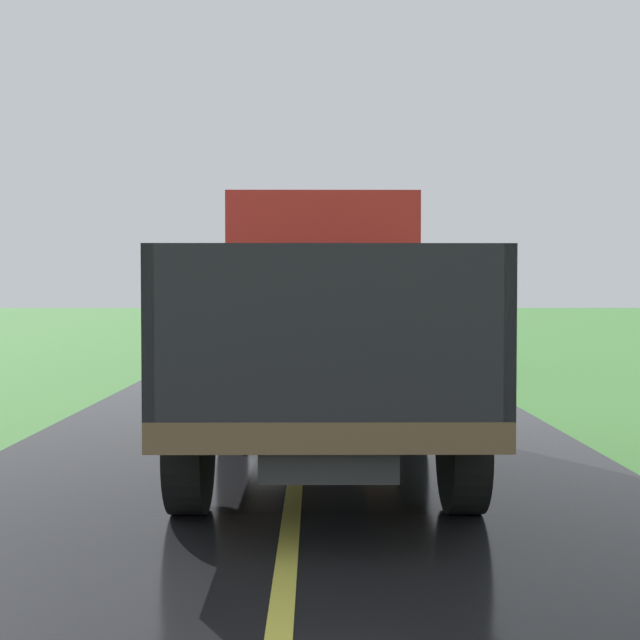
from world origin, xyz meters
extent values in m
cube|color=#2D2D30|center=(0.27, 8.36, 0.68)|extent=(0.90, 5.51, 0.24)
cube|color=brown|center=(0.27, 8.36, 0.88)|extent=(2.30, 5.80, 0.20)
cube|color=red|center=(0.27, 10.31, 1.93)|extent=(2.10, 1.90, 1.90)
cube|color=black|center=(0.27, 11.26, 2.26)|extent=(1.78, 0.02, 0.76)
cube|color=#232328|center=(-0.84, 7.38, 1.53)|extent=(0.08, 3.85, 1.10)
cube|color=#232328|center=(1.38, 7.38, 1.53)|extent=(0.08, 3.85, 1.10)
cube|color=#232328|center=(0.27, 5.50, 1.53)|extent=(2.30, 0.08, 1.10)
cube|color=#232328|center=(0.27, 9.27, 1.53)|extent=(2.30, 0.08, 1.10)
cylinder|color=black|center=(-0.78, 10.16, 0.58)|extent=(0.28, 1.00, 1.00)
cylinder|color=black|center=(1.32, 10.16, 0.58)|extent=(0.28, 1.00, 1.00)
cylinder|color=black|center=(-0.78, 6.76, 0.58)|extent=(0.28, 1.00, 1.00)
cylinder|color=black|center=(1.32, 6.76, 0.58)|extent=(0.28, 1.00, 1.00)
ellipsoid|color=#9EBC2B|center=(-0.34, 7.78, 1.83)|extent=(0.47, 0.55, 0.48)
ellipsoid|color=#8BB227|center=(0.04, 8.20, 1.50)|extent=(0.56, 0.61, 0.46)
ellipsoid|color=#8DC82B|center=(0.84, 6.07, 1.48)|extent=(0.57, 0.56, 0.49)
ellipsoid|color=#99BE32|center=(-0.25, 6.22, 1.52)|extent=(0.40, 0.36, 0.43)
ellipsoid|color=#91B334|center=(1.11, 7.02, 1.14)|extent=(0.55, 0.55, 0.45)
ellipsoid|color=#9AB626|center=(-0.33, 7.62, 1.48)|extent=(0.56, 0.54, 0.45)
ellipsoid|color=#90C432|center=(0.25, 7.28, 1.46)|extent=(0.59, 0.72, 0.37)
ellipsoid|color=#8BBC29|center=(-0.01, 6.78, 1.51)|extent=(0.58, 0.53, 0.43)
ellipsoid|color=#99BA36|center=(0.26, 7.57, 1.15)|extent=(0.50, 0.59, 0.48)
ellipsoid|color=#97C932|center=(0.49, 8.99, 1.17)|extent=(0.42, 0.49, 0.39)
ellipsoid|color=#99B71E|center=(0.72, 7.69, 1.14)|extent=(0.46, 0.44, 0.46)
cube|color=#2D2D30|center=(0.77, 19.16, 0.68)|extent=(0.90, 5.51, 0.24)
cube|color=brown|center=(0.77, 19.16, 0.88)|extent=(2.30, 5.80, 0.20)
cube|color=#197A4C|center=(0.77, 21.11, 1.93)|extent=(2.10, 1.90, 1.90)
cube|color=black|center=(0.77, 22.06, 2.26)|extent=(1.79, 0.02, 0.76)
cube|color=brown|center=(-0.34, 18.18, 1.53)|extent=(0.08, 3.85, 1.10)
cube|color=brown|center=(1.88, 18.18, 1.53)|extent=(0.08, 3.85, 1.10)
cube|color=brown|center=(0.77, 16.30, 1.53)|extent=(2.30, 0.08, 1.10)
cube|color=brown|center=(0.77, 20.07, 1.53)|extent=(2.30, 0.08, 1.10)
cylinder|color=black|center=(-0.28, 20.96, 0.58)|extent=(0.28, 1.00, 1.00)
cylinder|color=black|center=(1.82, 20.96, 0.58)|extent=(0.28, 1.00, 1.00)
cylinder|color=black|center=(-0.28, 17.56, 0.58)|extent=(0.28, 1.00, 1.00)
cylinder|color=black|center=(1.82, 17.56, 0.58)|extent=(0.28, 1.00, 1.00)
ellipsoid|color=#97BA27|center=(1.60, 18.09, 1.80)|extent=(0.41, 0.39, 0.51)
ellipsoid|color=#9AB532|center=(0.53, 18.65, 1.47)|extent=(0.57, 0.69, 0.46)
ellipsoid|color=#86C722|center=(-0.09, 18.59, 1.47)|extent=(0.42, 0.53, 0.42)
ellipsoid|color=#96B52A|center=(0.72, 18.80, 1.51)|extent=(0.49, 0.46, 0.41)
ellipsoid|color=#88C326|center=(0.31, 18.71, 1.16)|extent=(0.58, 0.63, 0.46)
ellipsoid|color=#9CC728|center=(1.65, 19.79, 1.49)|extent=(0.55, 0.66, 0.44)
ellipsoid|color=#8FBA32|center=(0.83, 18.12, 1.17)|extent=(0.49, 0.48, 0.50)
ellipsoid|color=#96BD2C|center=(1.62, 17.37, 1.79)|extent=(0.52, 0.61, 0.51)
ellipsoid|color=#98C835|center=(0.49, 17.33, 1.19)|extent=(0.42, 0.49, 0.43)
ellipsoid|color=#9EC227|center=(1.28, 16.87, 1.16)|extent=(0.45, 0.45, 0.42)
ellipsoid|color=#9AC226|center=(0.08, 18.28, 1.16)|extent=(0.47, 0.57, 0.36)
ellipsoid|color=#97B928|center=(0.32, 17.27, 1.17)|extent=(0.59, 0.65, 0.49)
ellipsoid|color=#88BE1F|center=(1.14, 19.50, 1.76)|extent=(0.40, 0.39, 0.37)
ellipsoid|color=#8AB022|center=(0.51, 19.29, 1.79)|extent=(0.50, 0.55, 0.48)
camera|label=1|loc=(0.18, 0.32, 1.78)|focal=47.26mm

